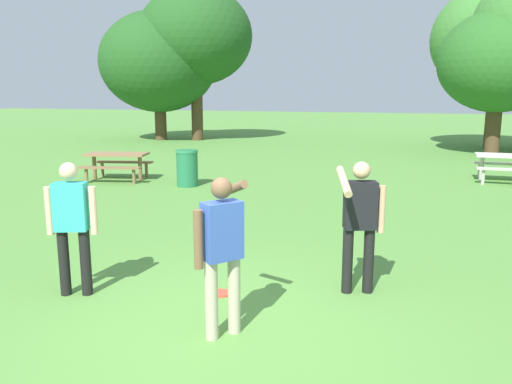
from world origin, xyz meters
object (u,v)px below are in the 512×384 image
tree_broad_center (195,37)px  frisbee (221,293)px  person_catcher (360,217)px  picnic_table_near (117,160)px  trash_can_further_along (187,168)px  tree_tall_left (159,62)px  person_bystander (222,245)px  tree_far_right (499,62)px  person_thrower (72,220)px  tree_slender_mid (499,39)px  picnic_table_far (508,162)px

tree_broad_center → frisbee: bearing=-64.3°
person_catcher → picnic_table_near: bearing=140.6°
trash_can_further_along → tree_tall_left: bearing=121.7°
tree_broad_center → person_bystander: bearing=-64.4°
tree_tall_left → tree_far_right: size_ratio=1.17×
person_bystander → tree_tall_left: bearing=120.4°
tree_broad_center → tree_far_right: (13.85, -2.25, -1.61)m
person_thrower → picnic_table_near: person_thrower is taller
person_bystander → tree_slender_mid: bearing=77.2°
person_bystander → picnic_table_far: bearing=69.5°
frisbee → tree_tall_left: size_ratio=0.04×
person_thrower → tree_tall_left: size_ratio=0.25×
person_catcher → tree_far_right: bearing=78.7°
tree_broad_center → tree_tall_left: bearing=-165.3°
picnic_table_far → tree_tall_left: tree_tall_left is taller
tree_tall_left → tree_broad_center: (1.87, 0.49, 1.25)m
person_catcher → tree_far_right: (3.21, 16.01, 2.65)m
tree_tall_left → tree_broad_center: bearing=14.7°
person_thrower → trash_can_further_along: bearing=105.4°
trash_can_further_along → tree_far_right: tree_far_right is taller
person_catcher → tree_broad_center: size_ratio=0.21×
frisbee → trash_can_further_along: trash_can_further_along is taller
person_bystander → tree_broad_center: size_ratio=0.21×
picnic_table_far → tree_far_right: bearing=87.4°
person_bystander → tree_broad_center: 22.39m
picnic_table_far → trash_can_further_along: (-8.13, -3.32, -0.08)m
person_bystander → trash_can_further_along: (-4.08, 7.55, -0.48)m
tree_broad_center → person_catcher: bearing=-59.8°
picnic_table_near → tree_broad_center: bearing=104.4°
person_catcher → trash_can_further_along: (-5.24, 5.98, -0.48)m
person_thrower → picnic_table_near: 8.50m
tree_broad_center → tree_slender_mid: tree_broad_center is taller
tree_broad_center → tree_far_right: bearing=-9.2°
trash_can_further_along → tree_tall_left: (-7.28, 11.79, 3.49)m
person_catcher → tree_tall_left: bearing=125.2°
person_thrower → person_catcher: size_ratio=1.00×
frisbee → tree_far_right: bearing=73.9°
person_thrower → frisbee: person_thrower is taller
frisbee → tree_tall_left: (-10.93, 18.35, 3.96)m
frisbee → picnic_table_near: 9.04m
person_bystander → tree_slender_mid: (4.60, 20.31, 3.72)m
trash_can_further_along → tree_broad_center: (-5.40, 12.28, 4.73)m
person_catcher → frisbee: bearing=-159.7°
person_thrower → tree_far_right: 18.53m
trash_can_further_along → tree_far_right: 13.48m
person_thrower → picnic_table_far: (6.16, 10.45, -0.38)m
person_bystander → picnic_table_near: person_bystander is taller
frisbee → trash_can_further_along: (-3.65, 6.56, 0.47)m
person_thrower → trash_can_further_along: 7.41m
picnic_table_far → trash_can_further_along: 8.79m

